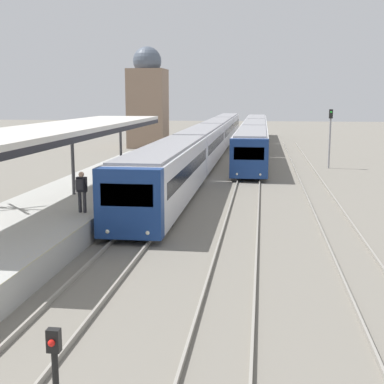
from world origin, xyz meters
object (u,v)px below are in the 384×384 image
train_far (254,134)px  signal_mast_far (330,131)px  train_near (211,138)px  signal_post_near (56,381)px  person_on_platform (81,189)px

train_far → signal_mast_far: (6.08, -14.56, 1.26)m
train_near → signal_post_near: size_ratio=29.92×
signal_mast_far → train_near: bearing=140.9°
person_on_platform → train_far: 37.64m
train_far → signal_mast_far: size_ratio=9.86×
signal_post_near → signal_mast_far: (8.27, 35.75, 1.61)m
person_on_platform → signal_post_near: person_on_platform is taller
person_on_platform → train_far: (6.31, 37.10, -0.27)m
person_on_platform → train_near: size_ratio=0.03×
person_on_platform → signal_mast_far: size_ratio=0.36×
signal_post_near → signal_mast_far: signal_mast_far is taller
train_near → train_far: bearing=57.0°
person_on_platform → signal_post_near: size_ratio=0.77×
train_near → signal_mast_far: size_ratio=13.99×
train_near → signal_mast_far: bearing=-39.1°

